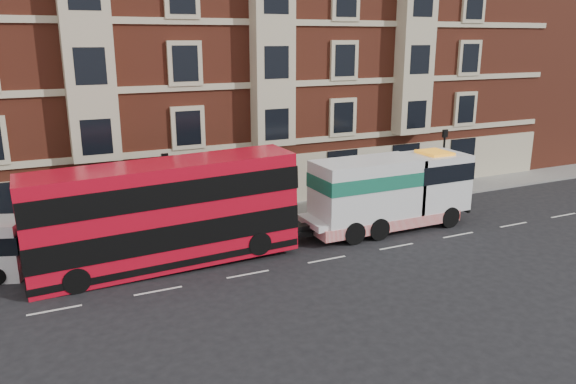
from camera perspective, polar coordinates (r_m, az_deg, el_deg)
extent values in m
plane|color=black|center=(26.81, 3.96, -6.86)|extent=(120.00, 120.00, 0.00)
cube|color=slate|center=(33.13, -2.37, -2.31)|extent=(90.00, 3.00, 0.15)
cube|color=maroon|center=(38.77, -6.28, 13.62)|extent=(45.00, 12.00, 18.00)
cube|color=maroon|center=(56.80, 26.56, 12.67)|extent=(18.00, 10.00, 18.00)
cylinder|color=black|center=(29.58, -12.17, -0.63)|extent=(0.14, 0.14, 4.00)
cube|color=black|center=(29.09, -12.40, 3.35)|extent=(0.35, 0.15, 0.50)
cylinder|color=black|center=(37.74, 15.44, 2.61)|extent=(0.14, 0.14, 4.00)
cube|color=black|center=(37.35, 15.67, 5.75)|extent=(0.35, 0.15, 0.50)
cube|color=red|center=(25.79, -12.39, -2.20)|extent=(11.93, 2.66, 4.69)
cube|color=black|center=(26.00, -12.30, -3.65)|extent=(11.97, 2.72, 1.12)
cube|color=black|center=(25.45, -12.54, 0.43)|extent=(11.97, 2.72, 1.07)
cylinder|color=black|center=(24.81, -20.68, -8.38)|extent=(1.11, 0.34, 1.11)
cylinder|color=black|center=(27.05, -21.16, -6.45)|extent=(1.11, 0.34, 1.11)
cylinder|color=black|center=(26.36, -2.95, -5.20)|extent=(1.11, 0.34, 1.11)
cylinder|color=black|center=(28.48, -4.81, -3.65)|extent=(1.11, 0.34, 1.11)
cube|color=white|center=(30.99, 9.89, -1.97)|extent=(9.59, 2.45, 0.32)
cube|color=white|center=(32.46, 14.48, 1.10)|extent=(3.41, 2.66, 3.09)
cube|color=white|center=(29.90, 8.01, 0.34)|extent=(5.75, 2.66, 3.09)
cube|color=#17684F|center=(29.76, 8.05, 1.33)|extent=(5.81, 2.70, 0.75)
cube|color=red|center=(30.98, 9.54, -2.68)|extent=(8.52, 2.72, 0.59)
cylinder|color=black|center=(32.27, 16.06, -2.45)|extent=(1.17, 0.37, 1.17)
cylinder|color=black|center=(34.02, 13.41, -1.35)|extent=(1.17, 0.37, 1.17)
cylinder|color=black|center=(29.49, 9.15, -3.71)|extent=(1.17, 0.43, 1.17)
cylinder|color=black|center=(31.39, 6.68, -2.43)|extent=(1.17, 0.43, 1.17)
cylinder|color=black|center=(28.70, 6.68, -4.15)|extent=(1.17, 0.43, 1.17)
cylinder|color=black|center=(30.66, 4.31, -2.81)|extent=(1.17, 0.43, 1.17)
cylinder|color=black|center=(28.67, -26.14, -6.17)|extent=(0.78, 0.47, 0.74)
imported|color=#1F1A35|center=(30.91, -16.37, -2.44)|extent=(0.69, 0.52, 1.71)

